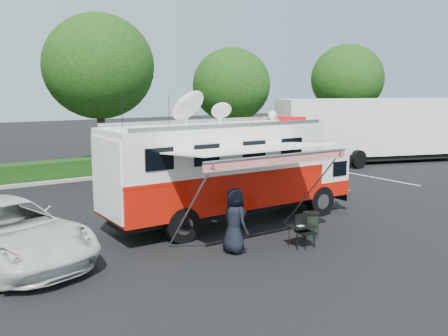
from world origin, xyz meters
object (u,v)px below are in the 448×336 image
(white_suv, at_px, (6,262))
(semi_trailer, at_px, (377,129))
(command_truck, at_px, (230,169))
(folding_table, at_px, (301,227))
(trash_bin, at_px, (311,225))

(white_suv, relative_size, semi_trailer, 0.46)
(command_truck, distance_m, folding_table, 3.77)
(folding_table, distance_m, semi_trailer, 19.21)
(white_suv, height_order, trash_bin, white_suv)
(command_truck, bearing_deg, semi_trailer, 22.82)
(trash_bin, xyz_separation_m, semi_trailer, (15.15, 9.82, 1.74))
(trash_bin, distance_m, semi_trailer, 18.14)
(trash_bin, bearing_deg, command_truck, 111.19)
(folding_table, relative_size, semi_trailer, 0.06)
(command_truck, bearing_deg, folding_table, -86.60)
(trash_bin, bearing_deg, semi_trailer, 32.94)
(folding_table, bearing_deg, white_suv, 155.30)
(command_truck, height_order, semi_trailer, command_truck)
(folding_table, height_order, semi_trailer, semi_trailer)
(white_suv, bearing_deg, semi_trailer, -0.72)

